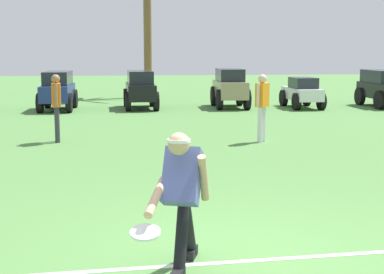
{
  "coord_description": "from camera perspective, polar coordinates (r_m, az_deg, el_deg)",
  "views": [
    {
      "loc": [
        -1.04,
        -5.74,
        2.18
      ],
      "look_at": [
        -0.15,
        2.53,
        0.9
      ],
      "focal_mm": 55.0,
      "sensor_mm": 36.0,
      "label": 1
    }
  ],
  "objects": [
    {
      "name": "parked_car_slot_c",
      "position": [
        20.99,
        -12.89,
        4.53
      ],
      "size": [
        1.18,
        2.42,
        1.34
      ],
      "color": "navy",
      "rests_on": "ground_plane"
    },
    {
      "name": "palm_tree_left_of_centre",
      "position": [
        26.01,
        -4.32,
        11.77
      ],
      "size": [
        3.5,
        3.33,
        5.86
      ],
      "color": "brown",
      "rests_on": "ground_plane"
    },
    {
      "name": "teammate_deep",
      "position": [
        13.58,
        6.82,
        3.44
      ],
      "size": [
        0.37,
        0.43,
        1.56
      ],
      "color": "silver",
      "rests_on": "ground_plane"
    },
    {
      "name": "frisbee_thrower",
      "position": [
        5.65,
        -0.96,
        -5.48
      ],
      "size": [
        0.67,
        1.04,
        1.4
      ],
      "color": "black",
      "rests_on": "ground_plane"
    },
    {
      "name": "parked_car_slot_f",
      "position": [
        21.57,
        10.64,
        4.29
      ],
      "size": [
        1.16,
        2.23,
        1.1
      ],
      "color": "silver",
      "rests_on": "ground_plane"
    },
    {
      "name": "parked_car_slot_d",
      "position": [
        21.09,
        -5.03,
        4.74
      ],
      "size": [
        1.24,
        2.44,
        1.34
      ],
      "color": "black",
      "rests_on": "ground_plane"
    },
    {
      "name": "frisbee_in_flight",
      "position": [
        5.22,
        -4.54,
        -9.21
      ],
      "size": [
        0.31,
        0.31,
        0.08
      ],
      "color": "white"
    },
    {
      "name": "parked_car_slot_e",
      "position": [
        21.37,
        3.7,
        4.86
      ],
      "size": [
        1.19,
        2.36,
        1.4
      ],
      "color": "#998466",
      "rests_on": "ground_plane"
    },
    {
      "name": "field_line_paint",
      "position": [
        6.15,
        4.11,
        -11.97
      ],
      "size": [
        20.53,
        1.62,
        0.01
      ],
      "primitive_type": "cube",
      "rotation": [
        0.0,
        0.0,
        0.07
      ],
      "color": "white",
      "rests_on": "ground_plane"
    },
    {
      "name": "ground_plane",
      "position": [
        6.22,
        3.99,
        -11.77
      ],
      "size": [
        80.0,
        80.0,
        0.0
      ],
      "primitive_type": "plane",
      "color": "#4F8240"
    },
    {
      "name": "teammate_near_sideline",
      "position": [
        13.83,
        -13.02,
        3.37
      ],
      "size": [
        0.23,
        0.5,
        1.56
      ],
      "color": "#33333D",
      "rests_on": "ground_plane"
    },
    {
      "name": "parked_car_slot_g",
      "position": [
        22.68,
        17.92,
        4.63
      ],
      "size": [
        1.2,
        2.43,
        1.34
      ],
      "color": "black",
      "rests_on": "ground_plane"
    }
  ]
}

